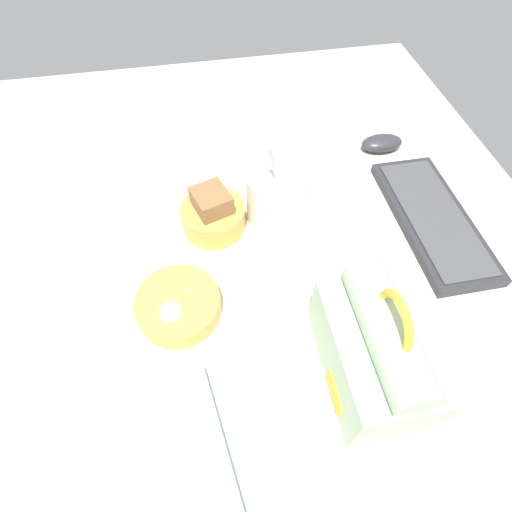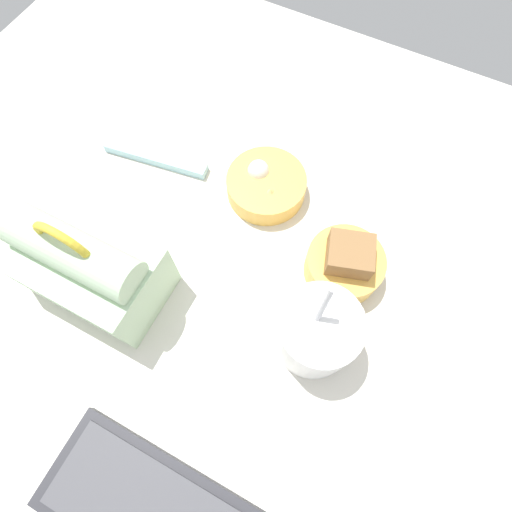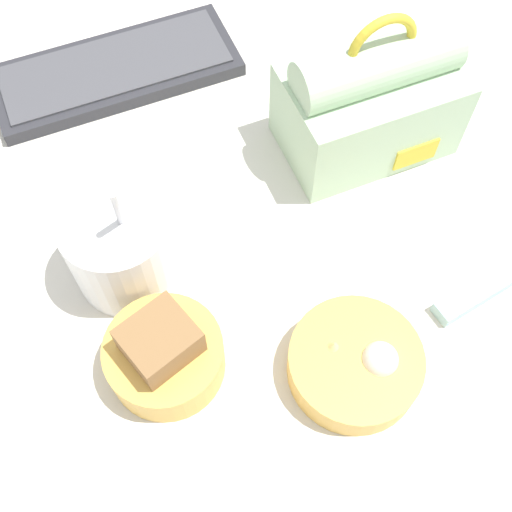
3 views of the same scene
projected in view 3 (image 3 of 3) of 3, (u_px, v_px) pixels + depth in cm
name	position (u px, v px, depth cm)	size (l,w,h in cm)	color
desk_surface	(256.00, 285.00, 68.61)	(140.00, 110.00, 2.00)	silver
keyboard	(116.00, 70.00, 81.19)	(30.63, 12.22, 2.10)	#2D2D33
lunch_bag	(370.00, 101.00, 71.16)	(19.02, 12.40, 18.40)	#B7D6AD
soup_cup	(121.00, 247.00, 63.77)	(10.83, 10.83, 16.66)	white
bento_bowl_sandwich	(164.00, 354.00, 60.45)	(11.32, 11.32, 8.41)	#EAB24C
bento_bowl_snacks	(355.00, 363.00, 61.16)	(12.85, 12.85, 5.42)	#EAB24C
chopstick_case	(507.00, 274.00, 67.25)	(18.57, 5.18, 1.60)	#99C6D6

